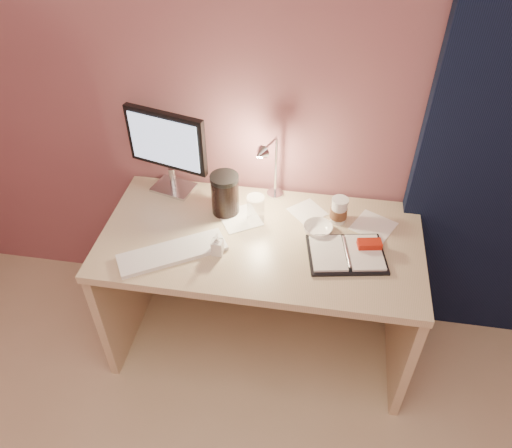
# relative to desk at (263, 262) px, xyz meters

# --- Properties ---
(room) EXTENTS (3.50, 3.50, 3.50)m
(room) POSITION_rel_desk_xyz_m (0.95, 0.24, 0.63)
(room) COLOR #C6B28E
(room) RESTS_ON ground
(desk) EXTENTS (1.40, 0.70, 0.73)m
(desk) POSITION_rel_desk_xyz_m (0.00, 0.00, 0.00)
(desk) COLOR #CCB290
(desk) RESTS_ON ground
(monitor) EXTENTS (0.39, 0.18, 0.42)m
(monitor) POSITION_rel_desk_xyz_m (-0.47, 0.20, 0.48)
(monitor) COLOR silver
(monitor) RESTS_ON desk
(keyboard) EXTENTS (0.46, 0.35, 0.02)m
(keyboard) POSITION_rel_desk_xyz_m (-0.35, -0.23, 0.24)
(keyboard) COLOR white
(keyboard) RESTS_ON desk
(planner) EXTENTS (0.36, 0.29, 0.05)m
(planner) POSITION_rel_desk_xyz_m (0.38, -0.12, 0.24)
(planner) COLOR black
(planner) RESTS_ON desk
(paper_a) EXTENTS (0.23, 0.23, 0.00)m
(paper_a) POSITION_rel_desk_xyz_m (-0.11, 0.04, 0.23)
(paper_a) COLOR white
(paper_a) RESTS_ON desk
(paper_b) EXTENTS (0.22, 0.22, 0.00)m
(paper_b) POSITION_rel_desk_xyz_m (0.49, 0.08, 0.23)
(paper_b) COLOR white
(paper_b) RESTS_ON desk
(paper_c) EXTENTS (0.20, 0.20, 0.00)m
(paper_c) POSITION_rel_desk_xyz_m (0.19, 0.13, 0.23)
(paper_c) COLOR white
(paper_c) RESTS_ON desk
(coffee_cup) EXTENTS (0.08, 0.08, 0.12)m
(coffee_cup) POSITION_rel_desk_xyz_m (0.33, 0.09, 0.28)
(coffee_cup) COLOR silver
(coffee_cup) RESTS_ON desk
(clear_cup) EXTENTS (0.08, 0.08, 0.14)m
(clear_cup) POSITION_rel_desk_xyz_m (-0.04, 0.03, 0.29)
(clear_cup) COLOR white
(clear_cup) RESTS_ON desk
(bowl) EXTENTS (0.14, 0.14, 0.04)m
(bowl) POSITION_rel_desk_xyz_m (0.24, -0.00, 0.25)
(bowl) COLOR white
(bowl) RESTS_ON desk
(lotion_bottle) EXTENTS (0.05, 0.05, 0.10)m
(lotion_bottle) POSITION_rel_desk_xyz_m (-0.16, -0.20, 0.28)
(lotion_bottle) COLOR silver
(lotion_bottle) RESTS_ON desk
(dark_jar) EXTENTS (0.13, 0.13, 0.18)m
(dark_jar) POSITION_rel_desk_xyz_m (-0.19, 0.08, 0.31)
(dark_jar) COLOR black
(dark_jar) RESTS_ON desk
(desk_lamp) EXTENTS (0.13, 0.21, 0.34)m
(desk_lamp) POSITION_rel_desk_xyz_m (0.05, 0.16, 0.44)
(desk_lamp) COLOR silver
(desk_lamp) RESTS_ON desk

